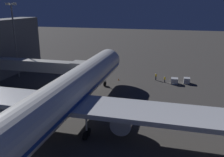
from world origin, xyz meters
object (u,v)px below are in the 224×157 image
at_px(ground_crew_near_nose_gear, 156,76).
at_px(apron_floodlight_mast, 15,36).
at_px(traffic_cone_nose_starboard, 103,78).
at_px(baggage_container_mid_row, 187,81).
at_px(traffic_cone_nose_port, 119,79).
at_px(baggage_container_near_belt, 174,81).
at_px(ground_crew_marshaller_fwd, 165,79).
at_px(airliner_at_gate, 61,99).
at_px(jet_bridge, 47,66).

bearing_deg(ground_crew_near_nose_gear, apron_floodlight_mast, 10.12).
height_order(ground_crew_near_nose_gear, traffic_cone_nose_starboard, ground_crew_near_nose_gear).
distance_m(apron_floodlight_mast, baggage_container_mid_row, 46.90).
distance_m(apron_floodlight_mast, traffic_cone_nose_port, 30.12).
height_order(baggage_container_near_belt, ground_crew_marshaller_fwd, ground_crew_marshaller_fwd).
xyz_separation_m(ground_crew_marshaller_fwd, traffic_cone_nose_starboard, (16.45, 1.22, -0.66)).
bearing_deg(airliner_at_gate, apron_floodlight_mast, -44.86).
height_order(apron_floodlight_mast, traffic_cone_nose_port, apron_floodlight_mast).
distance_m(ground_crew_marshaller_fwd, traffic_cone_nose_port, 12.13).
xyz_separation_m(airliner_at_gate, apron_floodlight_mast, (25.50, -25.38, 5.79)).
bearing_deg(ground_crew_marshaller_fwd, baggage_container_mid_row, -172.41).
bearing_deg(ground_crew_marshaller_fwd, baggage_container_near_belt, 169.65).
distance_m(baggage_container_mid_row, traffic_cone_nose_starboard, 22.07).
distance_m(airliner_at_gate, baggage_container_near_belt, 34.76).
height_order(airliner_at_gate, ground_crew_near_nose_gear, airliner_at_gate).
bearing_deg(ground_crew_near_nose_gear, ground_crew_marshaller_fwd, 148.00).
distance_m(baggage_container_mid_row, ground_crew_near_nose_gear, 7.99).
relative_size(airliner_at_gate, baggage_container_near_belt, 34.12).
distance_m(baggage_container_mid_row, ground_crew_marshaller_fwd, 5.58).
height_order(ground_crew_near_nose_gear, ground_crew_marshaller_fwd, ground_crew_near_nose_gear).
bearing_deg(ground_crew_marshaller_fwd, jet_bridge, 26.14).
xyz_separation_m(baggage_container_near_belt, ground_crew_near_nose_gear, (4.87, -1.96, 0.32)).
relative_size(baggage_container_mid_row, traffic_cone_nose_port, 3.00).
height_order(apron_floodlight_mast, ground_crew_marshaller_fwd, apron_floodlight_mast).
xyz_separation_m(airliner_at_gate, jet_bridge, (12.02, -17.64, 0.12)).
xyz_separation_m(apron_floodlight_mast, ground_crew_near_nose_gear, (-37.34, -6.66, -10.37)).
bearing_deg(baggage_container_near_belt, ground_crew_near_nose_gear, -21.88).
bearing_deg(traffic_cone_nose_port, traffic_cone_nose_starboard, 0.00).
relative_size(baggage_container_mid_row, ground_crew_near_nose_gear, 0.86).
bearing_deg(jet_bridge, ground_crew_marshaller_fwd, -153.86).
distance_m(baggage_container_mid_row, traffic_cone_nose_port, 17.70).
distance_m(jet_bridge, baggage_container_mid_row, 34.97).
relative_size(airliner_at_gate, traffic_cone_nose_starboard, 111.44).
xyz_separation_m(ground_crew_marshaller_fwd, traffic_cone_nose_port, (12.05, 1.22, -0.66)).
xyz_separation_m(jet_bridge, apron_floodlight_mast, (13.48, -7.74, 5.66)).
bearing_deg(baggage_container_near_belt, airliner_at_gate, 60.95).
bearing_deg(traffic_cone_nose_port, airliner_at_gate, 85.71).
relative_size(jet_bridge, traffic_cone_nose_starboard, 40.80).
bearing_deg(traffic_cone_nose_starboard, traffic_cone_nose_port, 180.00).
height_order(ground_crew_near_nose_gear, traffic_cone_nose_port, ground_crew_near_nose_gear).
bearing_deg(ground_crew_near_nose_gear, baggage_container_mid_row, 174.46).
bearing_deg(baggage_container_mid_row, apron_floodlight_mast, 7.42).
distance_m(baggage_container_near_belt, baggage_container_mid_row, 3.29).
bearing_deg(apron_floodlight_mast, traffic_cone_nose_port, -171.91).
relative_size(apron_floodlight_mast, ground_crew_near_nose_gear, 10.37).
distance_m(jet_bridge, traffic_cone_nose_starboard, 16.21).
xyz_separation_m(apron_floodlight_mast, baggage_container_mid_row, (-45.28, -5.89, -10.71)).
bearing_deg(ground_crew_marshaller_fwd, traffic_cone_nose_starboard, 4.23).
bearing_deg(traffic_cone_nose_port, baggage_container_mid_row, -173.66).
bearing_deg(apron_floodlight_mast, jet_bridge, 150.15).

